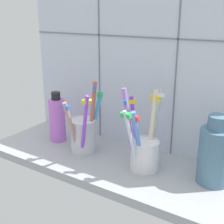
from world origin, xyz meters
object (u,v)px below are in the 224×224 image
(toothbrush_cup_left, at_px, (84,132))
(toothbrush_cup_right, at_px, (144,148))
(ceramic_vase, at_px, (215,154))
(soap_bottle, at_px, (57,119))

(toothbrush_cup_left, distance_m, toothbrush_cup_right, 0.17)
(toothbrush_cup_left, height_order, toothbrush_cup_right, toothbrush_cup_right)
(toothbrush_cup_left, relative_size, ceramic_vase, 1.24)
(toothbrush_cup_left, relative_size, toothbrush_cup_right, 0.96)
(toothbrush_cup_left, distance_m, ceramic_vase, 0.31)
(toothbrush_cup_right, distance_m, ceramic_vase, 0.15)
(ceramic_vase, bearing_deg, soap_bottle, -178.33)
(ceramic_vase, distance_m, soap_bottle, 0.42)
(toothbrush_cup_left, bearing_deg, ceramic_vase, 5.15)
(toothbrush_cup_right, bearing_deg, soap_bottle, 176.82)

